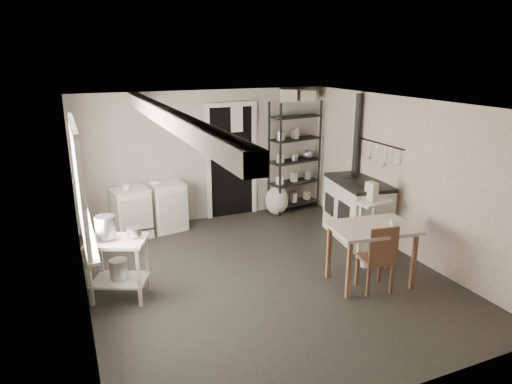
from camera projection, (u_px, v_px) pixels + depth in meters
name	position (u px, v px, depth m)	size (l,w,h in m)	color
floor	(265.00, 275.00, 6.19)	(5.00, 5.00, 0.00)	black
ceiling	(266.00, 104.00, 5.53)	(5.00, 5.00, 0.00)	silver
wall_back	(207.00, 156.00, 8.06)	(4.50, 0.02, 2.30)	#A89E8F
wall_front	(393.00, 279.00, 3.66)	(4.50, 0.02, 2.30)	#A89E8F
wall_left	(79.00, 218.00, 5.01)	(0.02, 5.00, 2.30)	#A89E8F
wall_right	(404.00, 177.00, 6.71)	(0.02, 5.00, 2.30)	#A89E8F
window	(77.00, 183.00, 5.10)	(0.12, 1.76, 1.28)	silver
doorway	(232.00, 163.00, 8.24)	(0.96, 0.10, 2.08)	silver
ceiling_beam	(168.00, 117.00, 5.10)	(0.18, 5.00, 0.18)	silver
wallpaper_panel	(404.00, 177.00, 6.70)	(0.01, 5.00, 2.30)	beige
utensil_rail	(377.00, 143.00, 7.10)	(0.06, 1.20, 0.44)	silver
prep_table	(119.00, 268.00, 5.51)	(0.67, 0.48, 0.77)	silver
stockpot	(106.00, 226.00, 5.35)	(0.23, 0.23, 0.25)	silver
saucepan	(134.00, 231.00, 5.45)	(0.18, 0.18, 0.10)	silver
bucket	(119.00, 269.00, 5.53)	(0.22, 0.22, 0.23)	silver
base_cabinets	(149.00, 207.00, 7.55)	(1.24, 0.53, 0.82)	silver
mixing_bowl	(154.00, 177.00, 7.43)	(0.26, 0.26, 0.06)	white
counter_cup	(126.00, 181.00, 7.14)	(0.13, 0.13, 0.10)	white
shelf_rack	(294.00, 161.00, 8.57)	(0.98, 0.38, 2.07)	black
shelf_jar	(282.00, 141.00, 8.34)	(0.08, 0.08, 0.18)	white
storage_box_a	(288.00, 105.00, 8.20)	(0.31, 0.27, 0.21)	beige
storage_box_b	(306.00, 105.00, 8.32)	(0.29, 0.27, 0.19)	beige
stove	(357.00, 212.00, 7.36)	(0.68, 1.22, 0.96)	silver
stovepipe	(357.00, 136.00, 7.51)	(0.11, 0.11, 1.46)	black
side_ledge	(372.00, 227.00, 6.73)	(0.55, 0.29, 0.84)	silver
oats_box	(372.00, 189.00, 6.58)	(0.11, 0.18, 0.27)	beige
work_table	(370.00, 256.00, 5.89)	(1.04, 0.73, 0.79)	beige
table_cup	(392.00, 225.00, 5.78)	(0.09, 0.09, 0.08)	white
chair	(376.00, 254.00, 5.70)	(0.37, 0.39, 0.90)	brown
flour_sack	(277.00, 202.00, 8.50)	(0.45, 0.38, 0.54)	beige
floor_crock	(365.00, 261.00, 6.44)	(0.13, 0.13, 0.16)	white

